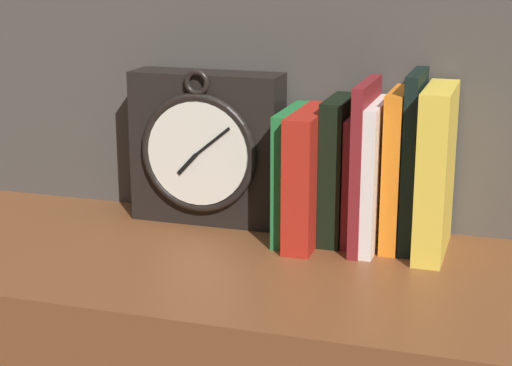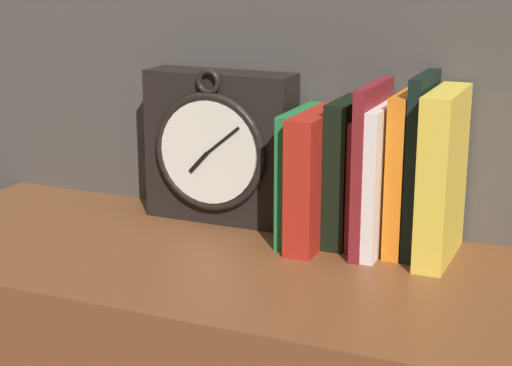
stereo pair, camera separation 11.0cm
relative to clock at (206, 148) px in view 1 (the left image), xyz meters
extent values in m
cube|color=black|center=(0.00, 0.01, 0.00)|extent=(0.23, 0.07, 0.23)
torus|color=black|center=(0.00, -0.03, 0.00)|extent=(0.18, 0.01, 0.18)
cylinder|color=white|center=(0.00, -0.04, 0.00)|extent=(0.15, 0.01, 0.15)
cube|color=black|center=(-0.01, -0.04, -0.02)|extent=(0.03, 0.00, 0.03)
cube|color=black|center=(0.03, -0.04, 0.02)|extent=(0.05, 0.00, 0.05)
torus|color=black|center=(0.00, -0.03, 0.10)|extent=(0.04, 0.01, 0.04)
cube|color=#227437|center=(0.14, -0.03, -0.02)|extent=(0.02, 0.14, 0.19)
cube|color=#B12217|center=(0.17, -0.04, -0.02)|extent=(0.04, 0.16, 0.19)
cube|color=black|center=(0.20, -0.02, -0.01)|extent=(0.03, 0.11, 0.20)
cube|color=maroon|center=(0.23, -0.02, -0.02)|extent=(0.01, 0.11, 0.18)
cube|color=maroon|center=(0.24, -0.03, 0.00)|extent=(0.01, 0.14, 0.23)
cube|color=white|center=(0.26, -0.03, -0.01)|extent=(0.02, 0.14, 0.20)
cube|color=orange|center=(0.29, -0.02, 0.00)|extent=(0.02, 0.12, 0.22)
cube|color=black|center=(0.31, -0.02, 0.01)|extent=(0.02, 0.12, 0.24)
cube|color=yellow|center=(0.34, -0.03, 0.00)|extent=(0.04, 0.15, 0.23)
camera|label=1|loc=(0.45, -1.16, 0.29)|focal=60.00mm
camera|label=2|loc=(0.55, -1.12, 0.29)|focal=60.00mm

